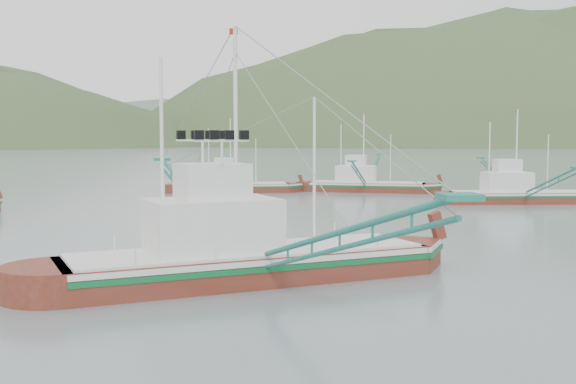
{
  "coord_description": "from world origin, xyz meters",
  "views": [
    {
      "loc": [
        -4.05,
        -31.59,
        6.25
      ],
      "look_at": [
        0.0,
        6.0,
        3.2
      ],
      "focal_mm": 45.0,
      "sensor_mm": 36.0,
      "label": 1
    }
  ],
  "objects": [
    {
      "name": "ground",
      "position": [
        0.0,
        0.0,
        0.0
      ],
      "size": [
        1200.0,
        1200.0,
        0.0
      ],
      "primitive_type": "plane",
      "color": "slate",
      "rests_on": "ground"
    },
    {
      "name": "main_boat",
      "position": [
        -2.64,
        -1.22,
        2.26
      ],
      "size": [
        16.26,
        27.7,
        11.54
      ],
      "rotation": [
        0.0,
        0.0,
        0.32
      ],
      "color": "#5E2113",
      "rests_on": "ground"
    },
    {
      "name": "bg_boat_right",
      "position": [
        23.65,
        30.86,
        1.25
      ],
      "size": [
        12.6,
        22.52,
        9.11
      ],
      "rotation": [
        0.0,
        0.0,
        -0.06
      ],
      "color": "#5E2113",
      "rests_on": "ground"
    },
    {
      "name": "bg_boat_far",
      "position": [
        -1.7,
        45.75,
        1.17
      ],
      "size": [
        11.66,
        21.07,
        8.52
      ],
      "rotation": [
        0.0,
        0.0,
        0.01
      ],
      "color": "#5E2113",
      "rests_on": "ground"
    },
    {
      "name": "bg_boat_extra",
      "position": [
        12.74,
        45.01,
        1.79
      ],
      "size": [
        12.82,
        21.75,
        9.11
      ],
      "rotation": [
        0.0,
        0.0,
        -0.35
      ],
      "color": "#5E2113",
      "rests_on": "ground"
    },
    {
      "name": "headland_right",
      "position": [
        240.0,
        430.0,
        0.0
      ],
      "size": [
        684.0,
        432.0,
        306.0
      ],
      "primitive_type": "ellipsoid",
      "color": "#394F28",
      "rests_on": "ground"
    },
    {
      "name": "ridge_distant",
      "position": [
        30.0,
        560.0,
        0.0
      ],
      "size": [
        960.0,
        400.0,
        240.0
      ],
      "primitive_type": "ellipsoid",
      "color": "slate",
      "rests_on": "ground"
    }
  ]
}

